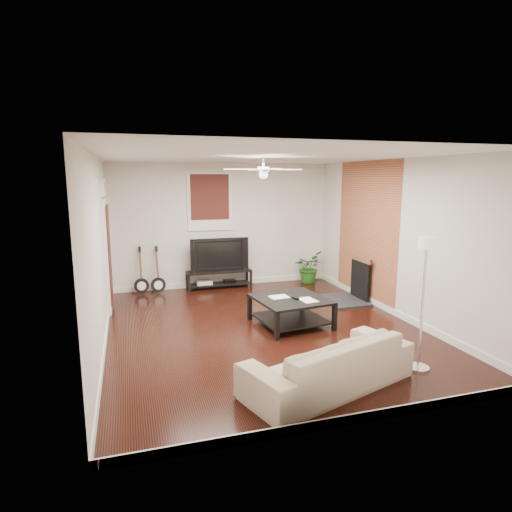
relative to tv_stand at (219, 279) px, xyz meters
The scene contains 14 objects.
room 3.03m from the tv_stand, 86.71° to the right, with size 5.01×6.01×2.81m.
brick_accent 3.41m from the tv_stand, 33.91° to the right, with size 0.02×2.20×2.80m, color #B26139.
fireplace 2.97m from the tv_stand, 37.03° to the right, with size 0.80×1.10×0.92m, color black.
window_back 1.76m from the tv_stand, 126.42° to the left, with size 1.00×0.06×1.30m, color #38150F.
door_left 2.68m from the tv_stand, 159.06° to the right, with size 0.08×1.00×2.50m, color white.
tv_stand is the anchor object (origin of this frame).
tv 0.58m from the tv_stand, 90.00° to the left, with size 1.31×0.17×0.75m, color black.
coffee_table 2.85m from the tv_stand, 76.75° to the right, with size 1.13×1.13×0.47m, color black.
sofa 4.97m from the tv_stand, 86.73° to the right, with size 2.15×0.84×0.63m, color tan.
floor_lamp 5.18m from the tv_stand, 71.43° to the right, with size 0.29×0.29×1.76m, color silver, non-canonical shape.
potted_plant 2.16m from the tv_stand, ahead, with size 0.67×0.58×0.75m, color #245C1A.
guitar_left 1.73m from the tv_stand, behind, with size 0.32×0.23×1.03m, color black, non-canonical shape.
guitar_right 1.39m from the tv_stand, behind, with size 0.32×0.23×1.03m, color black, non-canonical shape.
ceiling_fan 3.67m from the tv_stand, 86.71° to the right, with size 1.24×1.24×0.32m, color white, non-canonical shape.
Camera 1 is at (-2.08, -6.50, 2.47)m, focal length 30.00 mm.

